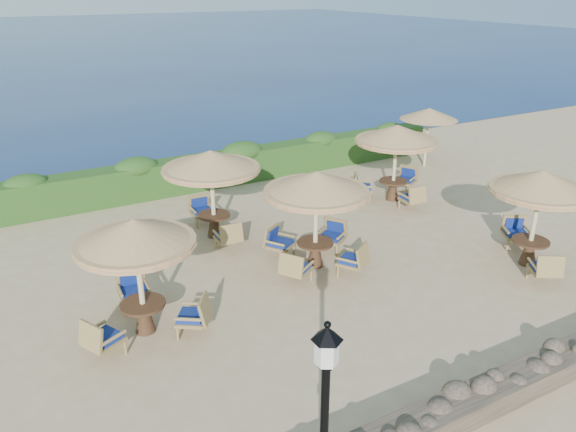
# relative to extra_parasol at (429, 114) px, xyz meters

# --- Properties ---
(ground) EXTENTS (120.00, 120.00, 0.00)m
(ground) POSITION_rel_extra_parasol_xyz_m (-7.80, -5.20, -2.17)
(ground) COLOR tan
(ground) RESTS_ON ground
(sea) EXTENTS (160.00, 160.00, 0.00)m
(sea) POSITION_rel_extra_parasol_xyz_m (-7.80, 64.80, -2.17)
(sea) COLOR #0B1C4A
(sea) RESTS_ON ground
(hedge) EXTENTS (18.00, 0.90, 1.20)m
(hedge) POSITION_rel_extra_parasol_xyz_m (-7.80, 2.00, -1.57)
(hedge) COLOR #1E3F14
(hedge) RESTS_ON ground
(stone_wall) EXTENTS (15.00, 0.65, 0.44)m
(stone_wall) POSITION_rel_extra_parasol_xyz_m (-7.80, -11.40, -1.95)
(stone_wall) COLOR brown
(stone_wall) RESTS_ON ground
(extra_parasol) EXTENTS (2.30, 2.30, 2.41)m
(extra_parasol) POSITION_rel_extra_parasol_xyz_m (0.00, 0.00, 0.00)
(extra_parasol) COLOR beige
(extra_parasol) RESTS_ON ground
(cafe_set_0) EXTENTS (2.77, 2.67, 2.65)m
(cafe_set_0) POSITION_rel_extra_parasol_xyz_m (-13.39, -6.10, -0.33)
(cafe_set_0) COLOR beige
(cafe_set_0) RESTS_ON ground
(cafe_set_1) EXTENTS (2.75, 2.75, 2.65)m
(cafe_set_1) POSITION_rel_extra_parasol_xyz_m (-8.57, -5.30, -0.36)
(cafe_set_1) COLOR beige
(cafe_set_1) RESTS_ON ground
(cafe_set_2) EXTENTS (2.59, 2.76, 2.65)m
(cafe_set_2) POSITION_rel_extra_parasol_xyz_m (-3.52, -8.00, -0.20)
(cafe_set_2) COLOR beige
(cafe_set_2) RESTS_ON ground
(cafe_set_3) EXTENTS (2.84, 2.84, 2.65)m
(cafe_set_3) POSITION_rel_extra_parasol_xyz_m (-10.19, -2.23, -0.15)
(cafe_set_3) COLOR beige
(cafe_set_3) RESTS_ON ground
(cafe_set_4) EXTENTS (2.82, 2.82, 2.65)m
(cafe_set_4) POSITION_rel_extra_parasol_xyz_m (-3.61, -2.40, -0.26)
(cafe_set_4) COLOR beige
(cafe_set_4) RESTS_ON ground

